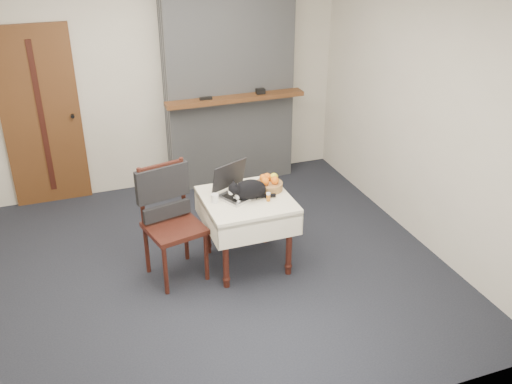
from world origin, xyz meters
TOP-DOWN VIEW (x-y plane):
  - ground at (0.00, 0.00)m, footprint 4.50×4.50m
  - room_shell at (0.00, 0.46)m, footprint 4.52×4.01m
  - door at (-1.20, 1.97)m, footprint 0.82×0.10m
  - chimney at (0.90, 1.85)m, footprint 1.62×0.48m
  - side_table at (0.46, -0.02)m, footprint 0.78×0.78m
  - laptop at (0.40, 0.09)m, footprint 0.48×0.46m
  - cat at (0.48, -0.05)m, footprint 0.45×0.22m
  - cream_jar at (0.17, -0.01)m, footprint 0.07×0.07m
  - pill_bottle at (0.63, -0.15)m, footprint 0.04×0.04m
  - fruit_basket at (0.72, 0.07)m, footprint 0.25×0.25m
  - desk_clutter at (0.60, 0.05)m, footprint 0.10×0.09m
  - chair at (-0.23, 0.11)m, footprint 0.57×0.56m

SIDE VIEW (x-z plane):
  - ground at x=0.00m, z-range 0.00..0.00m
  - side_table at x=0.46m, z-range 0.24..0.94m
  - chair at x=-0.23m, z-range 0.15..1.21m
  - desk_clutter at x=0.60m, z-range 0.70..0.71m
  - cream_jar at x=0.17m, z-range 0.70..0.78m
  - pill_bottle at x=0.63m, z-range 0.70..0.78m
  - fruit_basket at x=0.72m, z-range 0.69..0.83m
  - laptop at x=0.40m, z-range 0.63..0.91m
  - cat at x=0.48m, z-range 0.68..0.90m
  - door at x=-1.20m, z-range 0.00..2.00m
  - chimney at x=0.90m, z-range 0.00..2.60m
  - room_shell at x=0.00m, z-range 0.46..3.07m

